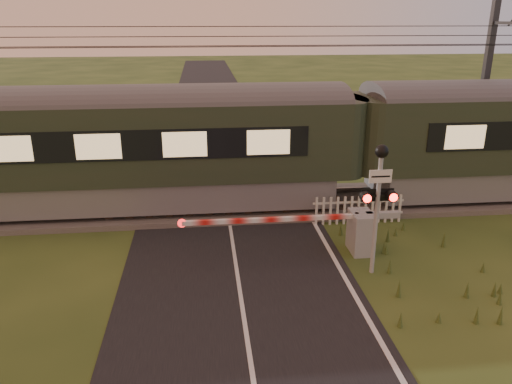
{
  "coord_description": "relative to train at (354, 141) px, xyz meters",
  "views": [
    {
      "loc": [
        -0.77,
        -10.0,
        6.38
      ],
      "look_at": [
        0.67,
        3.2,
        1.71
      ],
      "focal_mm": 35.0,
      "sensor_mm": 36.0,
      "label": 1
    }
  ],
  "objects": [
    {
      "name": "boom_gate",
      "position": [
        -1.1,
        -3.9,
        -1.62
      ],
      "size": [
        6.23,
        0.92,
        1.22
      ],
      "color": "gray",
      "rests_on": "ground"
    },
    {
      "name": "overhead_wires",
      "position": [
        -4.48,
        0.0,
        3.44
      ],
      "size": [
        120.0,
        0.62,
        0.62
      ],
      "color": "black",
      "rests_on": "ground"
    },
    {
      "name": "train",
      "position": [
        0.0,
        0.0,
        0.0
      ],
      "size": [
        42.9,
        2.96,
        4.0
      ],
      "color": "gray",
      "rests_on": "ground"
    },
    {
      "name": "crossing_signal",
      "position": [
        -0.94,
        -5.15,
        0.1
      ],
      "size": [
        0.88,
        0.36,
        3.47
      ],
      "color": "gray",
      "rests_on": "ground"
    },
    {
      "name": "catenary_mast",
      "position": [
        5.84,
        2.23,
        1.72
      ],
      "size": [
        0.24,
        2.47,
        7.72
      ],
      "color": "#2D2D30",
      "rests_on": "ground"
    },
    {
      "name": "road",
      "position": [
        -4.46,
        -6.73,
        -2.27
      ],
      "size": [
        6.0,
        140.0,
        0.03
      ],
      "color": "black",
      "rests_on": "ground"
    },
    {
      "name": "track_bed",
      "position": [
        -4.48,
        0.0,
        -2.22
      ],
      "size": [
        140.0,
        3.4,
        0.39
      ],
      "color": "#47423D",
      "rests_on": "ground"
    },
    {
      "name": "ground",
      "position": [
        -4.48,
        -6.5,
        -2.28
      ],
      "size": [
        160.0,
        160.0,
        0.0
      ],
      "primitive_type": "plane",
      "color": "#293E18",
      "rests_on": "ground"
    },
    {
      "name": "picket_fence",
      "position": [
        -0.31,
        -1.89,
        -1.8
      ],
      "size": [
        3.01,
        0.08,
        0.95
      ],
      "color": "silver",
      "rests_on": "ground"
    }
  ]
}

